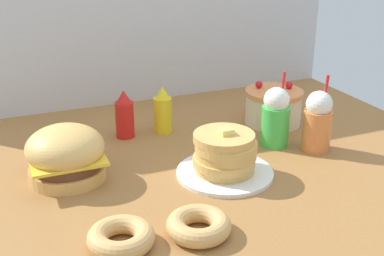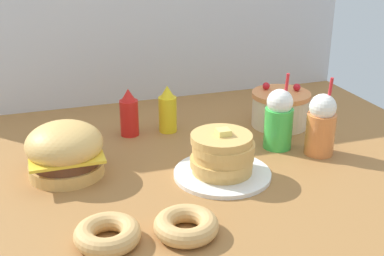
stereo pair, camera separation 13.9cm
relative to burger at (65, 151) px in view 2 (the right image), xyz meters
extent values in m
cube|color=#9E6B38|center=(0.56, -0.14, -0.11)|extent=(2.25, 1.89, 0.02)
cube|color=silver|center=(0.56, 0.80, 0.42)|extent=(2.25, 0.03, 1.05)
cylinder|color=#DBA859|center=(0.00, 0.00, -0.08)|extent=(0.29, 0.29, 0.05)
cylinder|color=#59331E|center=(0.00, 0.00, -0.03)|extent=(0.27, 0.27, 0.04)
cube|color=yellow|center=(0.00, 0.00, -0.01)|extent=(0.28, 0.28, 0.01)
ellipsoid|color=#E5B260|center=(0.00, 0.00, 0.03)|extent=(0.30, 0.30, 0.17)
cylinder|color=white|center=(0.58, -0.21, -0.09)|extent=(0.38, 0.38, 0.02)
cylinder|color=#E0AD5B|center=(0.58, -0.20, -0.07)|extent=(0.24, 0.24, 0.03)
cylinder|color=#E0AD5B|center=(0.57, -0.21, -0.04)|extent=(0.25, 0.25, 0.03)
cylinder|color=#E0AD5B|center=(0.58, -0.21, -0.01)|extent=(0.24, 0.24, 0.03)
cylinder|color=#E0AD5B|center=(0.58, -0.21, 0.03)|extent=(0.24, 0.24, 0.03)
cylinder|color=#E0AD5B|center=(0.57, -0.20, 0.06)|extent=(0.24, 0.24, 0.03)
cube|color=#F7E072|center=(0.58, -0.21, 0.08)|extent=(0.05, 0.05, 0.02)
cylinder|color=beige|center=(1.04, 0.20, -0.03)|extent=(0.27, 0.27, 0.15)
cylinder|color=#EA8C4C|center=(1.04, 0.20, 0.06)|extent=(0.28, 0.28, 0.02)
sphere|color=red|center=(1.12, 0.20, 0.09)|extent=(0.04, 0.04, 0.04)
sphere|color=red|center=(0.99, 0.27, 0.09)|extent=(0.04, 0.04, 0.04)
sphere|color=red|center=(0.99, 0.14, 0.09)|extent=(0.04, 0.04, 0.04)
cylinder|color=red|center=(0.32, 0.32, -0.02)|extent=(0.09, 0.09, 0.17)
cone|color=red|center=(0.32, 0.32, 0.10)|extent=(0.07, 0.07, 0.06)
cylinder|color=yellow|center=(0.50, 0.30, -0.02)|extent=(0.09, 0.09, 0.17)
cone|color=yellow|center=(0.50, 0.30, 0.10)|extent=(0.07, 0.07, 0.06)
cylinder|color=green|center=(0.91, -0.03, -0.01)|extent=(0.12, 0.12, 0.18)
sphere|color=white|center=(0.91, -0.03, 0.11)|extent=(0.11, 0.11, 0.11)
cylinder|color=red|center=(0.94, -0.03, 0.15)|extent=(0.01, 0.03, 0.18)
cylinder|color=orange|center=(1.05, -0.14, -0.01)|extent=(0.12, 0.12, 0.18)
sphere|color=white|center=(1.05, -0.14, 0.11)|extent=(0.11, 0.11, 0.11)
cylinder|color=red|center=(1.08, -0.14, 0.15)|extent=(0.01, 0.03, 0.18)
torus|color=tan|center=(0.07, -0.51, -0.07)|extent=(0.21, 0.21, 0.06)
torus|color=#D89ED8|center=(0.07, -0.51, -0.07)|extent=(0.20, 0.20, 0.05)
torus|color=tan|center=(0.32, -0.55, -0.07)|extent=(0.21, 0.21, 0.06)
torus|color=#F2E5C6|center=(0.32, -0.55, -0.07)|extent=(0.20, 0.20, 0.05)
camera|label=1|loc=(-0.23, -1.81, 0.83)|focal=47.28mm
camera|label=2|loc=(-0.09, -1.85, 0.83)|focal=47.28mm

